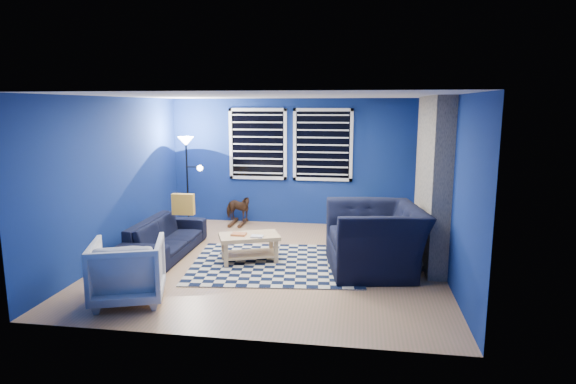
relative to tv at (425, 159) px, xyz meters
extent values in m
plane|color=tan|center=(-2.45, -2.00, -1.40)|extent=(5.00, 5.00, 0.00)
plane|color=white|center=(-2.45, -2.00, 1.10)|extent=(5.00, 5.00, 0.00)
plane|color=navy|center=(-2.45, 0.50, -0.15)|extent=(5.00, 0.00, 5.00)
plane|color=navy|center=(-4.95, -2.00, -0.15)|extent=(0.00, 5.00, 5.00)
plane|color=navy|center=(0.05, -2.00, -0.15)|extent=(0.00, 5.00, 5.00)
cube|color=gray|center=(-0.08, -1.50, -0.15)|extent=(0.26, 2.00, 2.50)
cube|color=black|center=(-0.22, -1.50, -1.05)|extent=(0.04, 0.70, 0.60)
cube|color=gray|center=(-0.35, -1.50, -1.36)|extent=(0.50, 1.20, 0.08)
cube|color=black|center=(-3.20, 0.48, 0.20)|extent=(1.05, 0.02, 1.30)
cube|color=white|center=(-3.20, 0.47, 0.88)|extent=(1.17, 0.05, 0.06)
cube|color=white|center=(-3.20, 0.47, -0.48)|extent=(1.17, 0.05, 0.06)
cube|color=black|center=(-1.90, 0.48, 0.20)|extent=(1.05, 0.02, 1.30)
cube|color=white|center=(-1.90, 0.47, 0.88)|extent=(1.17, 0.05, 0.06)
cube|color=white|center=(-1.90, 0.47, -0.48)|extent=(1.17, 0.05, 0.06)
cube|color=black|center=(0.00, 0.00, 0.00)|extent=(0.06, 1.00, 0.58)
cube|color=black|center=(-0.03, 0.00, 0.00)|extent=(0.01, 0.92, 0.50)
cube|color=black|center=(-2.38, -2.11, -1.39)|extent=(2.69, 2.25, 0.02)
imported|color=black|center=(-4.22, -1.87, -1.12)|extent=(1.92, 0.76, 0.56)
imported|color=black|center=(-0.91, -2.14, -0.93)|extent=(1.66, 1.51, 0.95)
imported|color=gray|center=(-3.92, -3.74, -1.01)|extent=(1.06, 1.07, 0.77)
imported|color=#4B2A18|center=(-3.57, 0.20, -1.07)|extent=(0.47, 0.68, 0.52)
cube|color=#DEC27D|center=(-2.80, -2.05, -1.00)|extent=(1.02, 0.80, 0.06)
cube|color=#DEC27D|center=(-2.80, -2.05, -1.28)|extent=(0.92, 0.70, 0.03)
cube|color=#CA6E39|center=(-2.95, -2.10, -0.96)|extent=(0.26, 0.23, 0.03)
cube|color=silver|center=(-2.65, -2.17, -0.96)|extent=(0.21, 0.19, 0.03)
cube|color=#DEC27D|center=(-3.18, -2.25, -1.21)|extent=(0.08, 0.08, 0.36)
cube|color=#DEC27D|center=(-2.42, -2.25, -1.21)|extent=(0.08, 0.08, 0.36)
cube|color=#DEC27D|center=(-3.18, -1.85, -1.21)|extent=(0.08, 0.08, 0.36)
cube|color=#DEC27D|center=(-2.42, -1.85, -1.21)|extent=(0.08, 0.08, 0.36)
cube|color=#DEC27D|center=(-0.97, 0.16, -1.17)|extent=(0.62, 0.47, 0.46)
cube|color=black|center=(-0.97, 0.16, -1.17)|extent=(0.54, 0.42, 0.37)
cube|color=#92D018|center=(-0.97, 0.16, -0.89)|extent=(0.39, 0.32, 0.09)
cylinder|color=black|center=(-4.45, -0.19, -1.39)|extent=(0.22, 0.22, 0.03)
cylinder|color=black|center=(-4.45, -0.19, -0.56)|extent=(0.03, 0.03, 1.65)
cone|color=white|center=(-4.45, -0.19, 0.29)|extent=(0.30, 0.30, 0.17)
sphere|color=white|center=(-4.17, -0.23, -0.21)|extent=(0.11, 0.11, 0.11)
cube|color=gold|center=(-4.07, -1.45, -0.66)|extent=(0.37, 0.13, 0.35)
camera|label=1|loc=(-1.15, -8.96, 0.97)|focal=30.00mm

